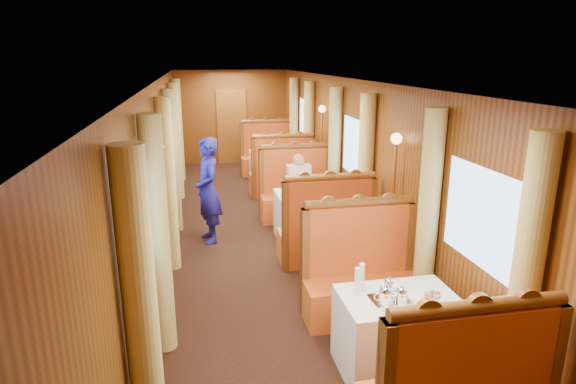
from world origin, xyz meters
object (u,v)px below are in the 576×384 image
object	(u,v)px
table_mid	(309,215)
banquette_far_fwd	(282,176)
steward	(208,191)
banquette_mid_aft	(296,195)
rose_vase_far	(272,144)
teapot_left	(385,298)
rose_vase_mid	(309,183)
fruit_plate	(432,296)
teapot_back	(389,288)
tea_tray	(389,299)
table_far	(274,168)
teapot_right	(401,298)
banquette_mid_fwd	(326,234)
banquette_near_aft	(360,280)
passenger	(299,181)
table_near	(397,333)

from	to	relation	value
table_mid	banquette_far_fwd	xyz separation A→B (m)	(0.00, 2.49, 0.05)
table_mid	steward	xyz separation A→B (m)	(-1.58, 0.15, 0.45)
banquette_mid_aft	rose_vase_far	world-z (taller)	banquette_mid_aft
teapot_left	rose_vase_mid	world-z (taller)	rose_vase_mid
fruit_plate	rose_vase_far	distance (m)	7.08
table_mid	rose_vase_mid	world-z (taller)	rose_vase_mid
teapot_back	tea_tray	bearing A→B (deg)	-84.78
table_mid	fruit_plate	distance (m)	3.61
table_far	steward	bearing A→B (deg)	-115.29
teapot_right	rose_vase_far	world-z (taller)	rose_vase_far
banquette_mid_fwd	banquette_far_fwd	distance (m)	3.50
table_far	teapot_right	size ratio (longest dim) A/B	6.38
banquette_near_aft	tea_tray	xyz separation A→B (m)	(-0.11, -1.06, 0.33)
teapot_right	tea_tray	bearing A→B (deg)	146.29
teapot_back	steward	xyz separation A→B (m)	(-1.51, 3.57, 0.02)
table_mid	table_far	bearing A→B (deg)	90.00
fruit_plate	banquette_mid_fwd	bearing A→B (deg)	96.14
banquette_far_fwd	teapot_right	size ratio (longest dim) A/B	8.14
banquette_near_aft	teapot_back	distance (m)	1.02
tea_tray	steward	distance (m)	3.97
passenger	banquette_near_aft	bearing A→B (deg)	-90.00
tea_tray	passenger	distance (m)	4.34
tea_tray	teapot_left	world-z (taller)	teapot_left
table_near	table_mid	world-z (taller)	same
rose_vase_mid	passenger	world-z (taller)	passenger
steward	banquette_mid_aft	bearing A→B (deg)	105.55
banquette_mid_aft	table_far	bearing A→B (deg)	90.00
banquette_near_aft	table_mid	world-z (taller)	banquette_near_aft
banquette_mid_aft	rose_vase_mid	distance (m)	1.17
teapot_back	banquette_near_aft	bearing A→B (deg)	108.62
table_far	banquette_far_fwd	distance (m)	1.02
banquette_far_fwd	teapot_left	size ratio (longest dim) A/B	7.52
steward	passenger	world-z (taller)	steward
rose_vase_far	passenger	distance (m)	2.71
rose_vase_far	fruit_plate	bearing A→B (deg)	-87.47
teapot_left	rose_vase_mid	xyz separation A→B (m)	(0.18, 3.60, 0.10)
banquette_mid_aft	rose_vase_far	size ratio (longest dim) A/B	3.72
teapot_back	banquette_mid_fwd	bearing A→B (deg)	111.42
passenger	banquette_mid_fwd	bearing A→B (deg)	-90.00
table_far	rose_vase_far	size ratio (longest dim) A/B	2.92
fruit_plate	teapot_back	bearing A→B (deg)	156.36
banquette_near_aft	table_far	world-z (taller)	banquette_near_aft
table_near	table_mid	distance (m)	3.50
table_near	banquette_far_fwd	distance (m)	5.99
rose_vase_mid	rose_vase_far	bearing A→B (deg)	90.34
table_far	banquette_mid_aft	bearing A→B (deg)	-90.00
banquette_mid_aft	steward	size ratio (longest dim) A/B	0.81
table_far	rose_vase_mid	bearing A→B (deg)	-90.25
table_near	steward	size ratio (longest dim) A/B	0.63
fruit_plate	passenger	distance (m)	4.38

